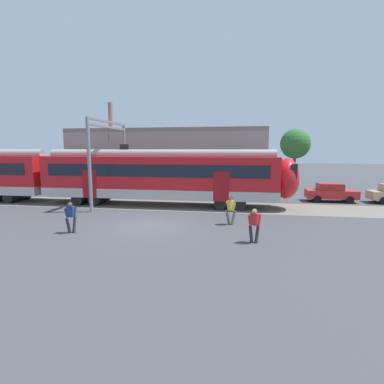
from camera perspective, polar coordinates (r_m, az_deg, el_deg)
name	(u,v)px	position (r m, az deg, el deg)	size (l,w,h in m)	color
ground_plane	(148,225)	(17.52, -8.47, -6.32)	(160.00, 160.00, 0.00)	#424247
track_bed	(32,201)	(28.57, -28.12, -1.56)	(80.00, 4.40, 0.01)	slate
commuter_train	(58,175)	(26.88, -24.23, 2.97)	(38.05, 3.07, 4.73)	#B7B2AD
pedestrian_navy	(71,215)	(16.86, -22.10, -4.06)	(0.53, 0.63, 1.67)	#28282D
pedestrian_yellow	(231,208)	(17.48, 7.45, -3.01)	(0.71, 0.50, 1.67)	#6B6051
pedestrian_red	(255,222)	(14.28, 11.85, -5.65)	(0.66, 0.57, 1.67)	#28282D
parked_car_red	(331,192)	(27.50, 24.92, -0.06)	(4.01, 1.78, 1.54)	#B22323
catenary_gantry	(109,150)	(24.59, -15.55, 7.78)	(0.24, 6.64, 6.53)	gray
background_building	(167,160)	(31.55, -4.81, 6.06)	(20.15, 5.00, 9.20)	gray
street_tree_right	(295,144)	(35.27, 19.07, 8.64)	(3.27, 3.27, 6.58)	brown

